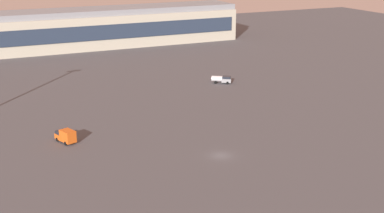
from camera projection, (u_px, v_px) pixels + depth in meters
ground_plane at (221, 155)px, 112.76m from camera, size 416.00×416.00×0.00m
terminal_building at (102, 27)px, 231.34m from camera, size 121.42×22.40×16.40m
fuel_truck at (222, 79)px, 170.78m from camera, size 6.39×5.27×2.35m
catering_truck at (66, 136)px, 119.78m from camera, size 4.07×6.11×3.05m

